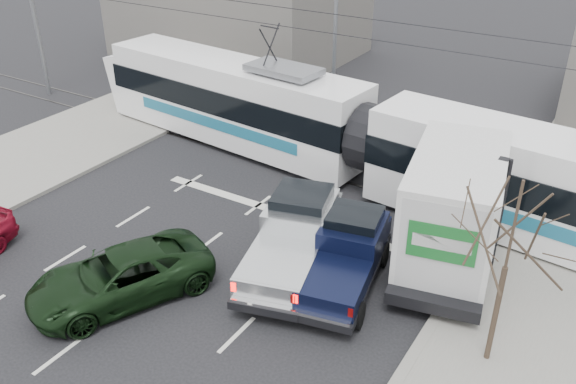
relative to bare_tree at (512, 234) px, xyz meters
The scene contains 12 objects.
ground 8.85m from the bare_tree, 161.79° to the right, with size 120.00×120.00×0.00m, color black.
rails 11.33m from the bare_tree, 135.38° to the left, with size 60.00×1.60×0.03m, color #33302D.
building_left 29.11m from the bare_tree, 137.92° to the left, with size 14.00×10.00×6.00m, color #645E5A.
bare_tree is the anchor object (origin of this frame).
traffic_signal 4.28m from the bare_tree, 105.76° to the left, with size 0.44×0.44×3.60m.
street_lamp_far 17.97m from the bare_tree, 131.12° to the left, with size 2.38×0.25×9.00m.
catenary 10.68m from the bare_tree, 135.38° to the left, with size 60.00×0.20×7.00m.
tram 9.84m from the bare_tree, 133.27° to the left, with size 26.53×5.26×5.39m.
silver_pickup 7.00m from the bare_tree, 169.36° to the left, with size 3.41×6.07×2.09m.
box_truck 5.10m from the bare_tree, 120.38° to the left, with size 3.93×7.79×3.72m.
navy_pickup 5.41m from the bare_tree, 166.02° to the left, with size 2.68×5.07×2.03m.
green_car 10.52m from the bare_tree, 163.20° to the right, with size 2.39×5.19×1.44m, color black.
Camera 1 is at (9.37, -9.78, 11.09)m, focal length 38.00 mm.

